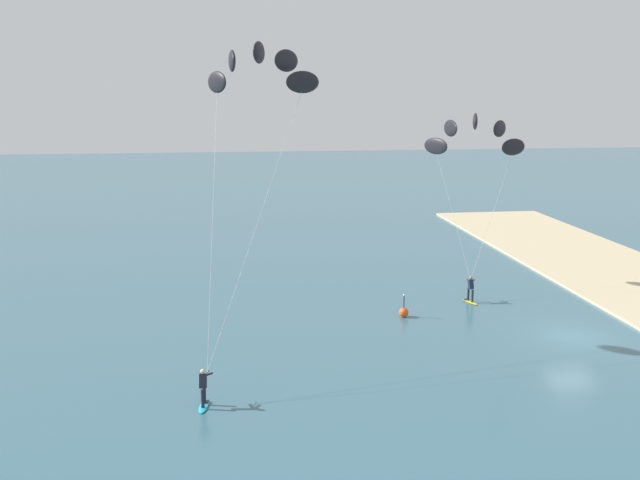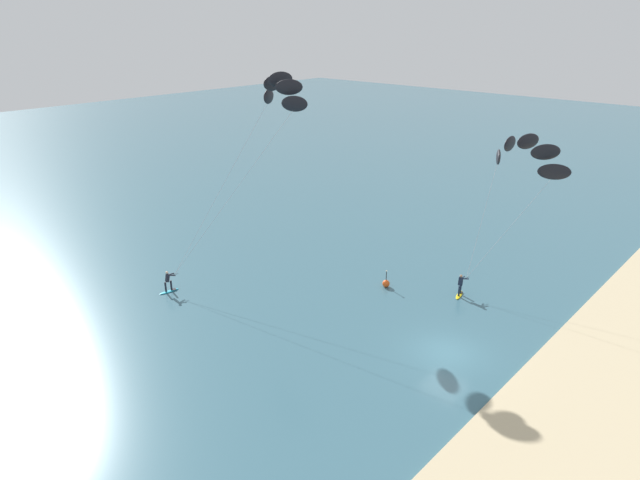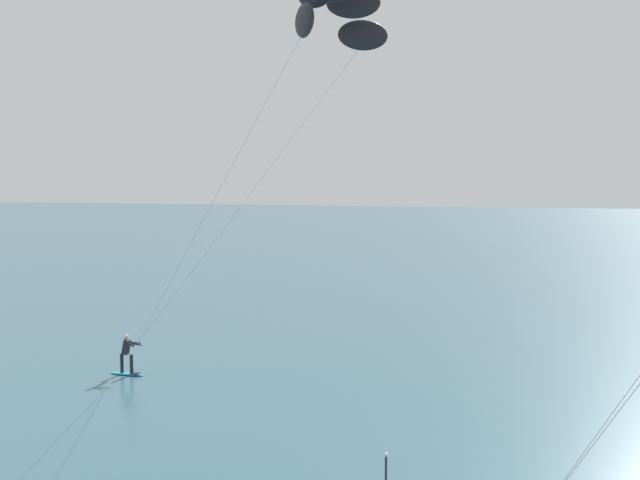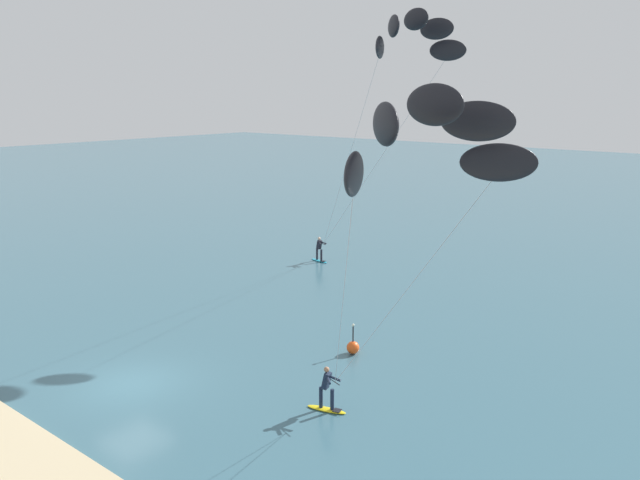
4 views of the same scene
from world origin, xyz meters
name	(u,v)px [view 2 (image 2 of 4)]	position (x,y,z in m)	size (l,w,h in m)	color
ground_plane	(447,353)	(0.00, 0.00, 0.00)	(240.00, 240.00, 0.00)	#386070
sand_strip	(613,422)	(0.00, -9.41, 0.08)	(80.00, 10.62, 0.16)	#C6B289
kitesurfer_nearshore	(524,158)	(11.96, 1.73, 9.72)	(7.46, 6.47, 11.41)	yellow
kitesurfer_mid_water	(276,97)	(1.92, 16.51, 13.57)	(11.47, 6.43, 15.37)	#23ADD1
marker_buoy	(386,283)	(4.77, 8.07, 0.30)	(0.56, 0.56, 1.38)	#EA5119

